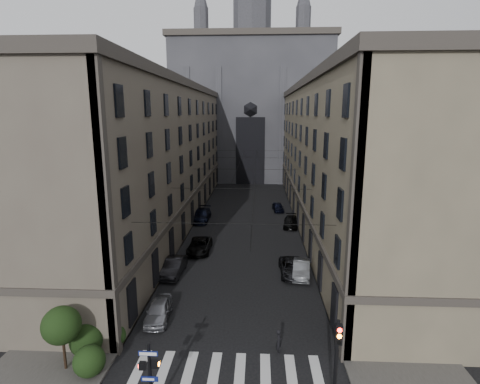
% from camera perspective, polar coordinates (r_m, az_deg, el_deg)
% --- Properties ---
extents(sidewalk_left, '(7.00, 80.00, 0.15)m').
position_cam_1_polar(sidewalk_left, '(53.90, -10.41, -4.16)').
color(sidewalk_left, '#383533').
rests_on(sidewalk_left, ground).
extents(sidewalk_right, '(7.00, 80.00, 0.15)m').
position_cam_1_polar(sidewalk_right, '(53.23, 12.25, -4.45)').
color(sidewalk_right, '#383533').
rests_on(sidewalk_right, ground).
extents(zebra_crossing, '(11.00, 3.20, 0.01)m').
position_cam_1_polar(zebra_crossing, '(24.49, -1.95, -25.46)').
color(zebra_crossing, beige).
rests_on(zebra_crossing, ground).
extents(building_left, '(13.60, 60.60, 18.85)m').
position_cam_1_polar(building_left, '(52.88, -13.91, 5.63)').
color(building_left, '#51473E').
rests_on(building_left, ground).
extents(building_right, '(13.60, 60.60, 18.85)m').
position_cam_1_polar(building_right, '(52.01, 15.92, 5.42)').
color(building_right, brown).
rests_on(building_right, ground).
extents(gothic_tower, '(35.00, 23.00, 58.00)m').
position_cam_1_polar(gothic_tower, '(89.38, 1.78, 13.86)').
color(gothic_tower, '#2D2D33').
rests_on(gothic_tower, ground).
extents(pedestrian_signal_left, '(1.02, 0.38, 4.00)m').
position_cam_1_polar(pedestrian_signal_left, '(20.91, -13.57, -25.36)').
color(pedestrian_signal_left, black).
rests_on(pedestrian_signal_left, ground).
extents(traffic_light_right, '(0.34, 0.50, 5.20)m').
position_cam_1_polar(traffic_light_right, '(20.37, 14.50, -23.17)').
color(traffic_light_right, black).
rests_on(traffic_light_right, ground).
extents(shrub_cluster, '(3.90, 4.40, 3.90)m').
position_cam_1_polar(shrub_cluster, '(25.60, -23.13, -19.82)').
color(shrub_cluster, black).
rests_on(shrub_cluster, sidewalk_left).
extents(tram_wires, '(14.00, 60.00, 0.43)m').
position_cam_1_polar(tram_wires, '(50.60, 0.86, 3.31)').
color(tram_wires, black).
rests_on(tram_wires, ground).
extents(car_left_near, '(1.94, 4.26, 1.42)m').
position_cam_1_polar(car_left_near, '(29.37, -12.29, -17.19)').
color(car_left_near, gray).
rests_on(car_left_near, ground).
extents(car_left_midnear, '(1.81, 4.66, 1.52)m').
position_cam_1_polar(car_left_midnear, '(36.25, -10.04, -11.15)').
color(car_left_midnear, black).
rests_on(car_left_midnear, ground).
extents(car_left_midfar, '(2.36, 5.06, 1.40)m').
position_cam_1_polar(car_left_midfar, '(41.37, -6.17, -8.14)').
color(car_left_midfar, black).
rests_on(car_left_midfar, ground).
extents(car_left_far, '(2.36, 5.66, 1.63)m').
position_cam_1_polar(car_left_far, '(52.80, -5.90, -3.53)').
color(car_left_far, black).
rests_on(car_left_far, ground).
extents(car_right_near, '(2.02, 4.50, 1.43)m').
position_cam_1_polar(car_right_near, '(35.81, 9.32, -11.49)').
color(car_right_near, gray).
rests_on(car_right_near, ground).
extents(car_right_midnear, '(2.36, 4.91, 1.35)m').
position_cam_1_polar(car_right_midnear, '(36.03, 7.94, -11.37)').
color(car_right_midnear, black).
rests_on(car_right_midnear, ground).
extents(car_right_midfar, '(2.40, 4.76, 1.32)m').
position_cam_1_polar(car_right_midfar, '(50.36, 7.76, -4.53)').
color(car_right_midfar, black).
rests_on(car_right_midfar, ground).
extents(car_right_far, '(1.87, 3.92, 1.29)m').
position_cam_1_polar(car_right_far, '(57.98, 5.81, -2.29)').
color(car_right_far, black).
rests_on(car_right_far, ground).
extents(pedestrian, '(0.52, 0.65, 1.56)m').
position_cam_1_polar(pedestrian, '(25.49, 5.96, -21.70)').
color(pedestrian, black).
rests_on(pedestrian, ground).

